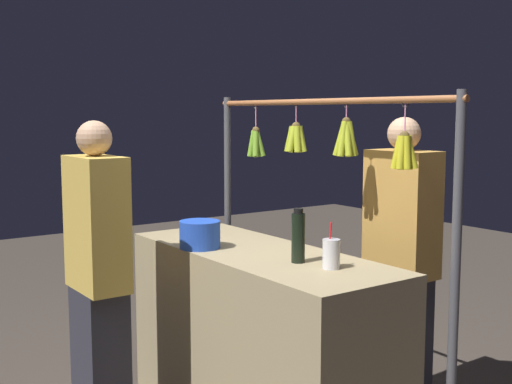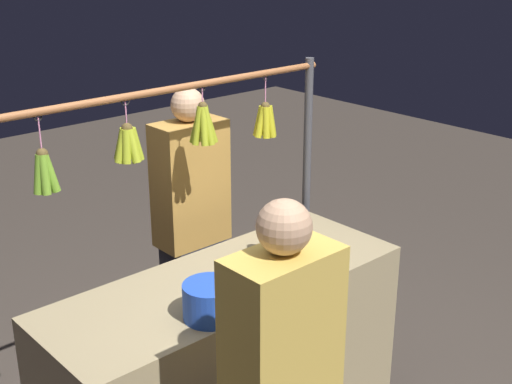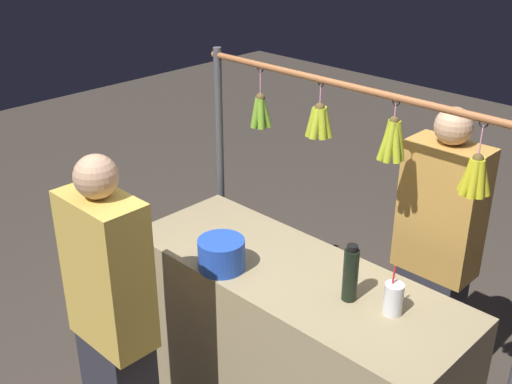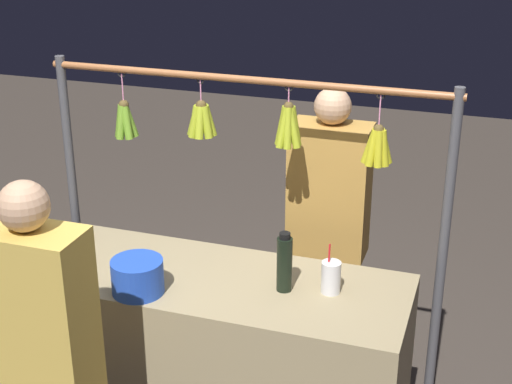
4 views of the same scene
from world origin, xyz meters
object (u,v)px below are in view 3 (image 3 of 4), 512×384
blue_bucket (221,254)px  vendor_person (434,264)px  water_bottle (351,274)px  customer_person (114,332)px  drink_cup (393,299)px

blue_bucket → vendor_person: size_ratio=0.13×
water_bottle → blue_bucket: 0.60m
blue_bucket → water_bottle: bearing=-159.6°
blue_bucket → customer_person: (0.11, 0.52, -0.21)m
drink_cup → vendor_person: bearing=-75.8°
water_bottle → vendor_person: size_ratio=0.16×
vendor_person → customer_person: vendor_person is taller
blue_bucket → vendor_person: bearing=-123.0°
drink_cup → vendor_person: 0.70m
water_bottle → drink_cup: (-0.19, -0.04, -0.05)m
blue_bucket → vendor_person: vendor_person is taller
vendor_person → customer_person: size_ratio=1.01×
water_bottle → vendor_person: (-0.02, -0.69, -0.25)m
vendor_person → customer_person: bearing=63.8°
blue_bucket → vendor_person: 1.09m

